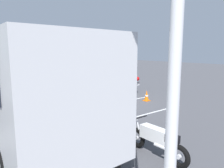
# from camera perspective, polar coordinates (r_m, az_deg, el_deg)

# --- Properties ---
(ground_plane) EXTENTS (80.00, 80.00, 0.00)m
(ground_plane) POSITION_cam_1_polar(r_m,az_deg,el_deg) (11.63, -4.03, -5.31)
(ground_plane) COLOR #4C4C51
(tour_bus) EXTENTS (9.74, 2.84, 3.25)m
(tour_bus) POSITION_cam_1_polar(r_m,az_deg,el_deg) (8.32, -24.68, -0.29)
(tour_bus) COLOR silver
(tour_bus) RESTS_ON ground_plane
(spectator_far_left) EXTENTS (0.58, 0.36, 1.71)m
(spectator_far_left) POSITION_cam_1_polar(r_m,az_deg,el_deg) (7.68, 1.23, -4.96)
(spectator_far_left) COLOR black
(spectator_far_left) RESTS_ON ground_plane
(spectator_left) EXTENTS (0.57, 0.32, 1.82)m
(spectator_left) POSITION_cam_1_polar(r_m,az_deg,el_deg) (8.65, -3.06, -2.88)
(spectator_left) COLOR #473823
(spectator_left) RESTS_ON ground_plane
(spectator_centre) EXTENTS (0.58, 0.36, 1.66)m
(spectator_centre) POSITION_cam_1_polar(r_m,az_deg,el_deg) (9.88, -8.11, -2.11)
(spectator_centre) COLOR black
(spectator_centre) RESTS_ON ground_plane
(spectator_right) EXTENTS (0.58, 0.35, 1.66)m
(spectator_right) POSITION_cam_1_polar(r_m,az_deg,el_deg) (10.85, -11.89, -1.24)
(spectator_right) COLOR #473823
(spectator_right) RESTS_ON ground_plane
(spectator_far_right) EXTENTS (0.57, 0.33, 1.73)m
(spectator_far_right) POSITION_cam_1_polar(r_m,az_deg,el_deg) (11.99, -13.98, -0.12)
(spectator_far_right) COLOR black
(spectator_far_right) RESTS_ON ground_plane
(parked_motorcycle_silver) EXTENTS (2.05, 0.58, 0.99)m
(parked_motorcycle_silver) POSITION_cam_1_polar(r_m,az_deg,el_deg) (6.02, 11.93, -14.57)
(parked_motorcycle_silver) COLOR black
(parked_motorcycle_silver) RESTS_ON ground_plane
(parked_motorcycle_dark) EXTENTS (2.05, 0.58, 0.99)m
(parked_motorcycle_dark) POSITION_cam_1_polar(r_m,az_deg,el_deg) (8.57, -7.84, -7.25)
(parked_motorcycle_dark) COLOR black
(parked_motorcycle_dark) RESTS_ON ground_plane
(stunt_motorcycle) EXTENTS (1.77, 1.11, 1.86)m
(stunt_motorcycle) POSITION_cam_1_polar(r_m,az_deg,el_deg) (14.20, 4.54, 1.59)
(stunt_motorcycle) COLOR black
(stunt_motorcycle) RESTS_ON ground_plane
(traffic_cone) EXTENTS (0.34, 0.34, 0.63)m
(traffic_cone) POSITION_cam_1_polar(r_m,az_deg,el_deg) (12.36, 9.33, -3.11)
(traffic_cone) COLOR orange
(traffic_cone) RESTS_ON ground_plane
(bay_line_a) EXTENTS (0.16, 3.80, 0.01)m
(bay_line_a) POSITION_cam_1_polar(r_m,az_deg,el_deg) (10.32, 11.72, -7.32)
(bay_line_a) COLOR white
(bay_line_a) RESTS_ON ground_plane
(bay_line_b) EXTENTS (0.16, 3.92, 0.01)m
(bay_line_b) POSITION_cam_1_polar(r_m,az_deg,el_deg) (12.05, 2.75, -4.78)
(bay_line_b) COLOR white
(bay_line_b) RESTS_ON ground_plane
(bay_line_c) EXTENTS (0.16, 3.87, 0.01)m
(bay_line_c) POSITION_cam_1_polar(r_m,az_deg,el_deg) (14.01, -3.81, -2.83)
(bay_line_c) COLOR white
(bay_line_c) RESTS_ON ground_plane
(bay_line_d) EXTENTS (0.16, 3.84, 0.01)m
(bay_line_d) POSITION_cam_1_polar(r_m,az_deg,el_deg) (16.12, -8.68, -1.36)
(bay_line_d) COLOR white
(bay_line_d) RESTS_ON ground_plane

